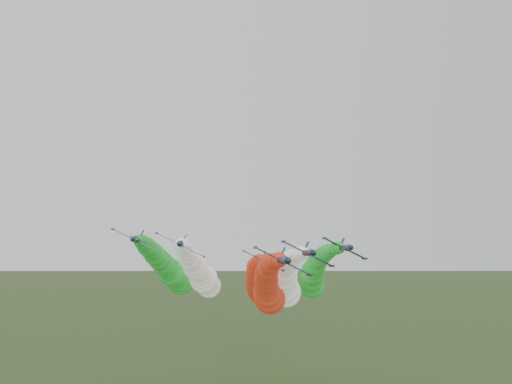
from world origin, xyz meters
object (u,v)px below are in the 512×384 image
jet_inner_right (286,282)px  jet_trail (257,282)px  jet_outer_right (314,274)px  jet_outer_left (169,270)px  jet_lead (268,289)px  jet_inner_left (200,273)px

jet_inner_right → jet_trail: 19.41m
jet_inner_right → jet_outer_right: 15.49m
jet_trail → jet_outer_left: bearing=-156.2°
jet_lead → jet_outer_left: jet_outer_left is taller
jet_lead → jet_inner_left: bearing=144.0°
jet_lead → jet_inner_left: (-14.59, 10.61, 2.84)m
jet_lead → jet_inner_left: size_ratio=1.01×
jet_trail → jet_inner_left: bearing=-134.4°
jet_inner_right → jet_outer_right: size_ratio=1.00×
jet_outer_left → jet_inner_left: bearing=-37.2°
jet_inner_left → jet_outer_right: 30.62m
jet_trail → jet_inner_right: bearing=-77.1°
jet_inner_left → jet_outer_left: jet_outer_left is taller
jet_inner_left → jet_inner_right: jet_inner_left is taller
jet_lead → jet_inner_right: size_ratio=1.00×
jet_outer_right → jet_inner_left: bearing=-163.1°
jet_inner_right → jet_trail: bearing=102.9°
jet_inner_right → jet_trail: (-4.33, 18.88, -1.27)m
jet_inner_right → jet_outer_right: (9.60, 12.09, 1.25)m
jet_outer_left → jet_outer_right: jet_outer_left is taller
jet_lead → jet_outer_right: 24.54m
jet_lead → jet_inner_left: jet_inner_left is taller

